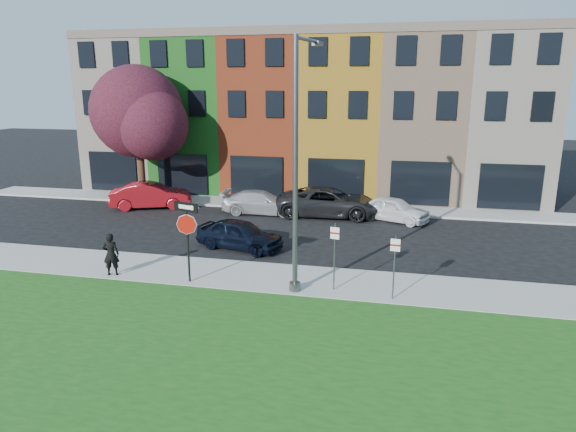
% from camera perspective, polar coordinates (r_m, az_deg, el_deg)
% --- Properties ---
extents(ground, '(120.00, 120.00, 0.00)m').
position_cam_1_polar(ground, '(16.74, -2.03, -10.97)').
color(ground, black).
rests_on(ground, ground).
extents(sidewalk_near, '(40.00, 3.00, 0.12)m').
position_cam_1_polar(sidewalk_near, '(19.10, 6.12, -7.53)').
color(sidewalk_near, '#989690').
rests_on(sidewalk_near, ground).
extents(sidewalk_far, '(40.00, 2.40, 0.12)m').
position_cam_1_polar(sidewalk_far, '(31.22, -0.51, 1.28)').
color(sidewalk_far, '#989690').
rests_on(sidewalk_far, ground).
extents(rowhouse_block, '(30.00, 10.12, 10.00)m').
position_cam_1_polar(rowhouse_block, '(36.43, 2.48, 11.00)').
color(rowhouse_block, beige).
rests_on(rowhouse_block, ground).
extents(stop_sign, '(1.02, 0.34, 3.00)m').
position_cam_1_polar(stop_sign, '(18.73, -11.18, -1.07)').
color(stop_sign, black).
rests_on(stop_sign, sidewalk_near).
extents(man, '(0.83, 0.74, 1.65)m').
position_cam_1_polar(man, '(20.55, -19.08, -4.03)').
color(man, black).
rests_on(man, sidewalk_near).
extents(sedan_near, '(3.49, 4.73, 1.35)m').
position_cam_1_polar(sedan_near, '(23.02, -5.40, -2.03)').
color(sedan_near, black).
rests_on(sedan_near, ground).
extents(parked_car_red, '(4.70, 5.74, 1.54)m').
position_cam_1_polar(parked_car_red, '(31.51, -14.97, 2.22)').
color(parked_car_red, maroon).
rests_on(parked_car_red, ground).
extents(parked_car_silver, '(2.36, 4.70, 1.30)m').
position_cam_1_polar(parked_car_silver, '(29.21, -2.97, 1.52)').
color(parked_car_silver, '#A2A2A7').
rests_on(parked_car_silver, ground).
extents(parked_car_dark, '(3.06, 5.94, 1.60)m').
position_cam_1_polar(parked_car_dark, '(28.68, 4.57, 1.56)').
color(parked_car_dark, black).
rests_on(parked_car_dark, ground).
extents(parked_car_white, '(4.30, 4.98, 1.32)m').
position_cam_1_polar(parked_car_white, '(28.15, 11.66, 0.76)').
color(parked_car_white, white).
rests_on(parked_car_white, ground).
extents(street_lamp, '(0.72, 2.56, 8.58)m').
position_cam_1_polar(street_lamp, '(17.27, 1.06, 5.33)').
color(street_lamp, '#4D5053').
rests_on(street_lamp, sidewalk_near).
extents(parking_sign_a, '(0.32, 0.11, 2.43)m').
position_cam_1_polar(parking_sign_a, '(17.92, 5.19, -3.71)').
color(parking_sign_a, '#4D5053').
rests_on(parking_sign_a, sidewalk_near).
extents(parking_sign_b, '(0.32, 0.09, 2.23)m').
position_cam_1_polar(parking_sign_b, '(17.46, 11.75, -4.83)').
color(parking_sign_b, '#4D5053').
rests_on(parking_sign_b, sidewalk_near).
extents(tree_purple, '(6.68, 5.84, 8.22)m').
position_cam_1_polar(tree_purple, '(32.92, -16.18, 10.83)').
color(tree_purple, black).
rests_on(tree_purple, sidewalk_far).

